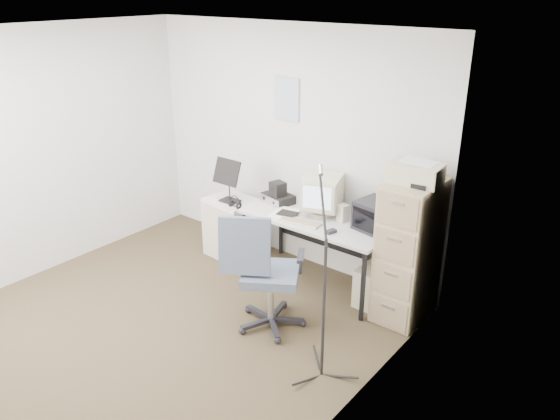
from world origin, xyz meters
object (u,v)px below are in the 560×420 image
Objects in this scene: desk at (317,251)px; office_chair at (271,272)px; filing_cabinet at (409,251)px; side_cart at (233,228)px.

office_chair is at bearing -83.17° from desk.
desk is at bearing 64.58° from office_chair.
filing_cabinet is 2.07m from side_cart.
filing_cabinet is 0.99m from desk.
desk is 2.24× the size of side_cart.
desk is at bearing 7.93° from side_cart.
filing_cabinet reaches higher than desk.
desk is 1.09m from side_cart.
office_chair is at bearing -133.56° from filing_cabinet.
side_cart is (-1.09, -0.07, -0.03)m from desk.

